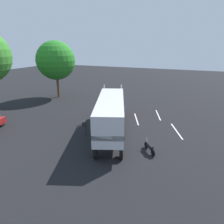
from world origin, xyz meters
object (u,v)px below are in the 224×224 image
at_px(person_bystander, 85,126).
at_px(motorcycle, 150,147).
at_px(tree_center, 56,60).
at_px(semi_truck, 111,111).

distance_m(person_bystander, motorcycle, 7.54).
height_order(person_bystander, tree_center, tree_center).
relative_size(person_bystander, motorcycle, 0.94).
xyz_separation_m(motorcycle, tree_center, (13.59, 20.45, 6.23)).
height_order(semi_truck, person_bystander, semi_truck).
distance_m(person_bystander, tree_center, 18.95).
bearing_deg(tree_center, motorcycle, -123.62).
bearing_deg(motorcycle, semi_truck, 62.30).
bearing_deg(semi_truck, tree_center, 54.65).
height_order(semi_truck, motorcycle, semi_truck).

